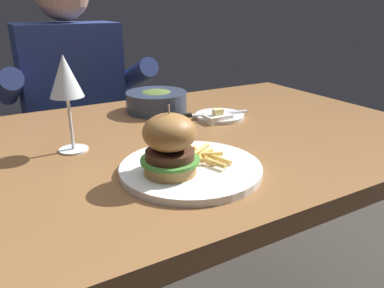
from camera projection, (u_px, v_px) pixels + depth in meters
dining_table at (159, 173)px, 0.92m from camera, size 1.39×0.82×0.74m
main_plate at (191, 169)px, 0.72m from camera, size 0.27×0.27×0.01m
burger_sandwich at (170, 144)px, 0.67m from camera, size 0.11×0.11×0.13m
fries_pile at (203, 155)px, 0.74m from camera, size 0.08×0.13×0.02m
wine_glass at (65, 79)px, 0.77m from camera, size 0.07×0.07×0.21m
bread_plate at (220, 116)px, 1.06m from camera, size 0.14×0.14×0.01m
table_knife at (203, 114)px, 1.05m from camera, size 0.23×0.07×0.01m
butter_dish at (218, 118)px, 1.02m from camera, size 0.07×0.05×0.04m
soup_bowl at (157, 101)px, 1.12m from camera, size 0.18×0.18×0.06m
diner_person at (77, 133)px, 1.49m from camera, size 0.51×0.36×1.18m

